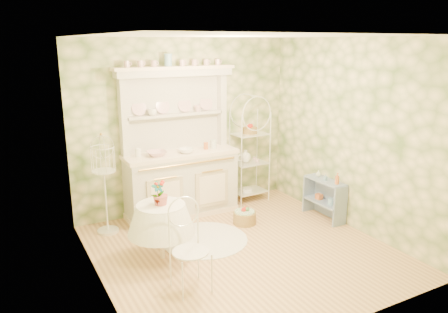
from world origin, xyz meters
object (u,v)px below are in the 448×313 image
birdcage_stand (105,186)px  floor_basket (245,217)px  side_shelf (324,199)px  round_table (162,231)px  kitchen_dresser (180,143)px  cafe_chair (191,252)px  bakers_rack (250,147)px

birdcage_stand → floor_basket: 2.08m
side_shelf → round_table: 2.65m
kitchen_dresser → side_shelf: 2.36m
kitchen_dresser → birdcage_stand: size_ratio=1.64×
kitchen_dresser → round_table: 1.65m
round_table → side_shelf: bearing=1.0°
cafe_chair → round_table: bearing=98.5°
floor_basket → side_shelf: bearing=-18.0°
round_table → floor_basket: bearing=16.4°
side_shelf → floor_basket: bearing=169.3°
side_shelf → floor_basket: side_shelf is taller
kitchen_dresser → side_shelf: size_ratio=3.23×
floor_basket → cafe_chair: bearing=-138.8°
kitchen_dresser → round_table: kitchen_dresser is taller
bakers_rack → cafe_chair: bakers_rack is taller
side_shelf → cafe_chair: 2.77m
side_shelf → floor_basket: size_ratio=2.17×
side_shelf → round_table: bearing=-171.7°
bakers_rack → floor_basket: 1.34m
kitchen_dresser → bakers_rack: bearing=3.4°
round_table → birdcage_stand: bearing=110.6°
kitchen_dresser → floor_basket: kitchen_dresser is taller
side_shelf → cafe_chair: bearing=-154.3°
round_table → cafe_chair: cafe_chair is taller
cafe_chair → birdcage_stand: 1.99m
side_shelf → cafe_chair: cafe_chair is taller
side_shelf → birdcage_stand: (-3.06, 1.06, 0.40)m
kitchen_dresser → round_table: (-0.79, -1.22, -0.78)m
bakers_rack → round_table: bakers_rack is taller
bakers_rack → floor_basket: bearing=-128.9°
side_shelf → round_table: size_ratio=0.97×
side_shelf → bakers_rack: bearing=122.0°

